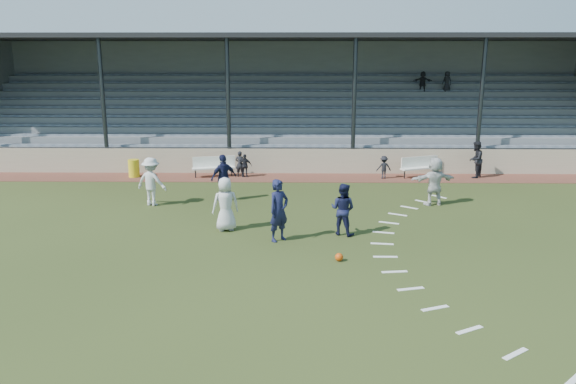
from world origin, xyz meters
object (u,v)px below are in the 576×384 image
object	(u,v)px
bench_right	(420,165)
football	(339,257)
player_navy_lead	(279,210)
bench_left	(214,165)
official	(476,160)
player_white_lead	(226,204)
trash_bin	(134,168)

from	to	relation	value
bench_right	football	size ratio (longest dim) A/B	8.63
player_navy_lead	bench_left	bearing A→B (deg)	68.16
bench_left	player_navy_lead	xyz separation A→B (m)	(3.37, -9.26, 0.39)
football	bench_right	bearing A→B (deg)	67.52
official	player_white_lead	bearing A→B (deg)	-16.88
trash_bin	bench_right	bearing A→B (deg)	1.18
bench_right	football	xyz separation A→B (m)	(-4.61, -11.14, -0.47)
player_navy_lead	player_white_lead	bearing A→B (deg)	107.87
bench_right	football	world-z (taller)	bench_right
trash_bin	football	distance (m)	14.04
bench_right	player_navy_lead	size ratio (longest dim) A/B	1.02
bench_left	football	xyz separation A→B (m)	(5.12, -11.01, -0.47)
bench_right	official	world-z (taller)	official
football	player_navy_lead	distance (m)	2.63
football	bench_left	bearing A→B (deg)	114.95
bench_right	official	bearing A→B (deg)	-26.39
trash_bin	player_navy_lead	xyz separation A→B (m)	(7.13, -9.11, 0.55)
bench_right	player_white_lead	xyz separation A→B (m)	(-8.15, -8.34, 0.31)
bench_left	player_navy_lead	distance (m)	9.86
player_navy_lead	official	world-z (taller)	player_navy_lead
bench_right	trash_bin	distance (m)	13.50
bench_right	player_white_lead	world-z (taller)	player_white_lead
bench_right	player_navy_lead	xyz separation A→B (m)	(-6.36, -9.38, 0.39)
player_white_lead	player_navy_lead	world-z (taller)	player_navy_lead
bench_right	trash_bin	world-z (taller)	bench_right
player_white_lead	player_navy_lead	xyz separation A→B (m)	(1.79, -1.04, 0.08)
player_white_lead	official	xyz separation A→B (m)	(10.70, 8.17, -0.02)
football	player_white_lead	world-z (taller)	player_white_lead
bench_right	trash_bin	xyz separation A→B (m)	(-13.50, -0.28, -0.15)
player_navy_lead	bench_right	bearing A→B (deg)	14.02
player_navy_lead	trash_bin	bearing A→B (deg)	86.22
bench_left	football	world-z (taller)	bench_left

